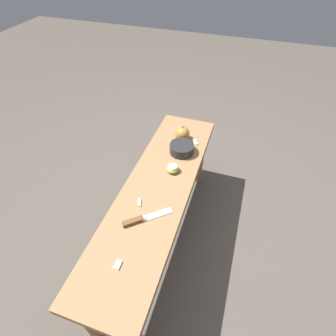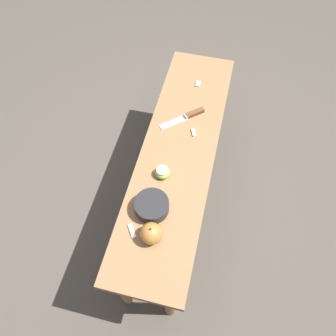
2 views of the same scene
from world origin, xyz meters
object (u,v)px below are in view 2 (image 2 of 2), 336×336
(apple_cut, at_px, (162,172))
(bowl, at_px, (152,206))
(apple_whole, at_px, (151,233))
(wooden_bench, at_px, (178,160))
(knife, at_px, (189,116))

(apple_cut, distance_m, bowl, 0.17)
(apple_whole, xyz_separation_m, bowl, (-0.12, -0.03, -0.02))
(wooden_bench, height_order, apple_whole, apple_whole)
(wooden_bench, distance_m, apple_whole, 0.44)
(wooden_bench, relative_size, apple_cut, 19.71)
(knife, distance_m, apple_whole, 0.63)
(wooden_bench, bearing_deg, bowl, -7.64)
(apple_whole, xyz_separation_m, apple_cut, (-0.28, -0.03, -0.02))
(wooden_bench, relative_size, knife, 6.65)
(knife, relative_size, apple_whole, 2.03)
(knife, bearing_deg, apple_whole, 48.02)
(wooden_bench, height_order, bowl, bowl)
(apple_whole, distance_m, apple_cut, 0.29)
(apple_cut, bearing_deg, apple_whole, 5.64)
(apple_cut, bearing_deg, knife, 172.78)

